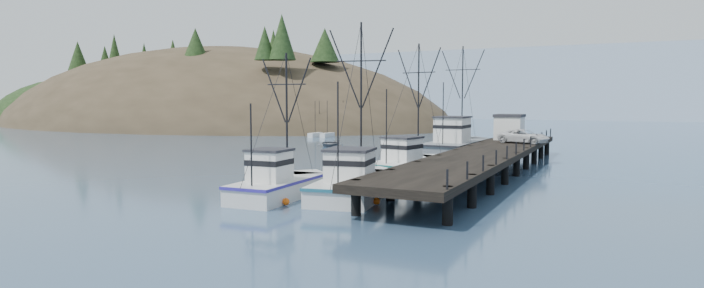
% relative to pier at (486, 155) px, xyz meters
% --- Properties ---
extents(ground, '(400.00, 400.00, 0.00)m').
position_rel_pier_xyz_m(ground, '(-14.00, -16.00, -1.69)').
color(ground, '#2F4B6A').
rests_on(ground, ground).
extents(pier, '(6.00, 44.00, 2.00)m').
position_rel_pier_xyz_m(pier, '(0.00, 0.00, 0.00)').
color(pier, black).
rests_on(pier, ground).
extents(headland, '(134.80, 78.00, 51.00)m').
position_rel_pier_xyz_m(headland, '(-88.95, 62.61, -6.24)').
color(headland, '#382D1E').
rests_on(headland, ground).
extents(distant_ridge, '(360.00, 40.00, 26.00)m').
position_rel_pier_xyz_m(distant_ridge, '(-4.00, 154.00, -1.69)').
color(distant_ridge, '#9EB2C6').
rests_on(distant_ridge, ground).
extents(distant_ridge_far, '(180.00, 25.00, 18.00)m').
position_rel_pier_xyz_m(distant_ridge_far, '(-54.00, 169.00, -1.69)').
color(distant_ridge_far, silver).
rests_on(distant_ridge_far, ground).
extents(moored_sailboats, '(25.01, 18.28, 6.35)m').
position_rel_pier_xyz_m(moored_sailboats, '(-46.28, 40.64, -1.36)').
color(moored_sailboats, silver).
rests_on(moored_sailboats, ground).
extents(trawler_near, '(5.62, 11.94, 11.93)m').
position_rel_pier_xyz_m(trawler_near, '(-5.32, -14.29, -0.87)').
color(trawler_near, silver).
rests_on(trawler_near, ground).
extents(trawler_mid, '(3.71, 9.67, 9.80)m').
position_rel_pier_xyz_m(trawler_mid, '(-9.49, -17.10, -0.87)').
color(trawler_mid, silver).
rests_on(trawler_mid, ground).
extents(trawler_far, '(5.40, 11.41, 11.58)m').
position_rel_pier_xyz_m(trawler_far, '(-5.83, -2.35, -0.87)').
color(trawler_far, silver).
rests_on(trawler_far, ground).
extents(work_vessel, '(4.72, 15.07, 12.71)m').
position_rel_pier_xyz_m(work_vessel, '(-5.92, 12.60, -0.46)').
color(work_vessel, slate).
rests_on(work_vessel, ground).
extents(pier_shed, '(3.00, 3.20, 2.80)m').
position_rel_pier_xyz_m(pier_shed, '(-0.73, 14.60, 1.73)').
color(pier_shed, silver).
rests_on(pier_shed, pier).
extents(pickup_truck, '(5.37, 3.29, 1.39)m').
position_rel_pier_xyz_m(pickup_truck, '(1.50, 10.25, 1.00)').
color(pickup_truck, silver).
rests_on(pickup_truck, pier).
extents(motorboat, '(5.58, 6.17, 1.05)m').
position_rel_pier_xyz_m(motorboat, '(-25.46, 18.87, -1.69)').
color(motorboat, '#52555B').
rests_on(motorboat, ground).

